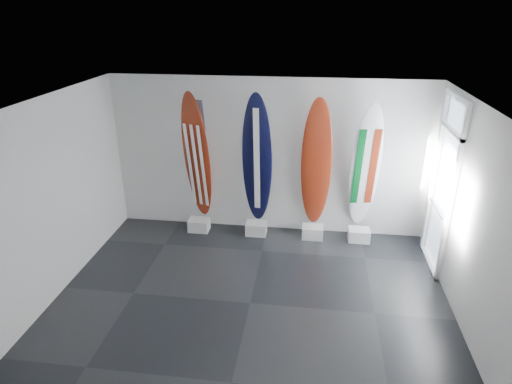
# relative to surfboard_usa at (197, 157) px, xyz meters

# --- Properties ---
(floor) EXTENTS (6.00, 6.00, 0.00)m
(floor) POSITION_rel_surfboard_usa_xyz_m (1.35, -2.28, -1.51)
(floor) COLOR black
(floor) RESTS_ON ground
(ceiling) EXTENTS (6.00, 6.00, 0.00)m
(ceiling) POSITION_rel_surfboard_usa_xyz_m (1.35, -2.28, 1.49)
(ceiling) COLOR white
(ceiling) RESTS_ON wall_back
(wall_back) EXTENTS (6.00, 0.00, 6.00)m
(wall_back) POSITION_rel_surfboard_usa_xyz_m (1.35, 0.22, -0.01)
(wall_back) COLOR silver
(wall_back) RESTS_ON ground
(wall_front) EXTENTS (6.00, 0.00, 6.00)m
(wall_front) POSITION_rel_surfboard_usa_xyz_m (1.35, -4.78, -0.01)
(wall_front) COLOR silver
(wall_front) RESTS_ON ground
(wall_left) EXTENTS (0.00, 5.00, 5.00)m
(wall_left) POSITION_rel_surfboard_usa_xyz_m (-1.65, -2.28, -0.01)
(wall_left) COLOR silver
(wall_left) RESTS_ON ground
(wall_right) EXTENTS (0.00, 5.00, 5.00)m
(wall_right) POSITION_rel_surfboard_usa_xyz_m (4.35, -2.28, -0.01)
(wall_right) COLOR silver
(wall_right) RESTS_ON ground
(display_block_usa) EXTENTS (0.40, 0.30, 0.24)m
(display_block_usa) POSITION_rel_surfboard_usa_xyz_m (0.00, -0.10, -1.39)
(display_block_usa) COLOR silver
(display_block_usa) RESTS_ON floor
(surfboard_usa) EXTENTS (0.68, 0.56, 2.55)m
(surfboard_usa) POSITION_rel_surfboard_usa_xyz_m (0.00, 0.00, 0.00)
(surfboard_usa) COLOR maroon
(surfboard_usa) RESTS_ON display_block_usa
(display_block_navy) EXTENTS (0.40, 0.30, 0.24)m
(display_block_navy) POSITION_rel_surfboard_usa_xyz_m (1.15, -0.10, -1.39)
(display_block_navy) COLOR silver
(display_block_navy) RESTS_ON floor
(surfboard_navy) EXTENTS (0.60, 0.32, 2.54)m
(surfboard_navy) POSITION_rel_surfboard_usa_xyz_m (1.15, 0.00, -0.00)
(surfboard_navy) COLOR black
(surfboard_navy) RESTS_ON display_block_navy
(display_block_swiss) EXTENTS (0.40, 0.30, 0.24)m
(display_block_swiss) POSITION_rel_surfboard_usa_xyz_m (2.25, -0.10, -1.39)
(display_block_swiss) COLOR silver
(display_block_swiss) RESTS_ON floor
(surfboard_swiss) EXTENTS (0.57, 0.26, 2.49)m
(surfboard_swiss) POSITION_rel_surfboard_usa_xyz_m (2.25, 0.00, -0.03)
(surfboard_swiss) COLOR maroon
(surfboard_swiss) RESTS_ON display_block_swiss
(display_block_italy) EXTENTS (0.40, 0.30, 0.24)m
(display_block_italy) POSITION_rel_surfboard_usa_xyz_m (3.14, -0.10, -1.39)
(display_block_italy) COLOR silver
(display_block_italy) RESTS_ON floor
(surfboard_italy) EXTENTS (0.62, 0.52, 2.45)m
(surfboard_italy) POSITION_rel_surfboard_usa_xyz_m (3.14, 0.00, -0.05)
(surfboard_italy) COLOR white
(surfboard_italy) RESTS_ON display_block_italy
(wall_outlet) EXTENTS (0.09, 0.02, 0.13)m
(wall_outlet) POSITION_rel_surfboard_usa_xyz_m (-1.10, 0.20, -1.16)
(wall_outlet) COLOR silver
(wall_outlet) RESTS_ON wall_back
(glass_door) EXTENTS (0.12, 1.16, 2.85)m
(glass_door) POSITION_rel_surfboard_usa_xyz_m (4.32, -0.73, -0.09)
(glass_door) COLOR white
(glass_door) RESTS_ON floor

